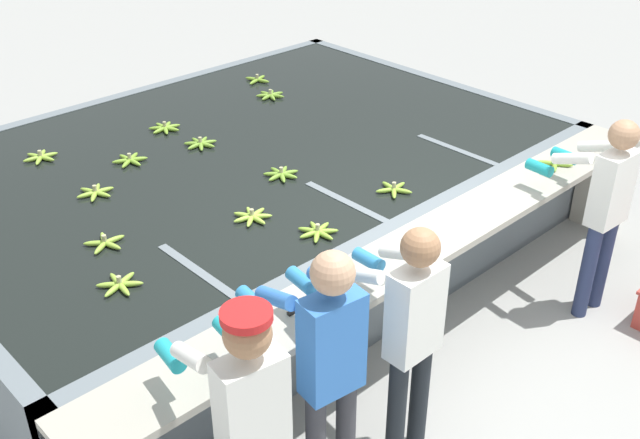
# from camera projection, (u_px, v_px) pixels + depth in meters

# --- Properties ---
(ground_plane) EXTENTS (80.00, 80.00, 0.00)m
(ground_plane) POSITION_uv_depth(u_px,v_px,m) (441.00, 361.00, 5.24)
(ground_plane) COLOR #999993
(ground_plane) RESTS_ON ground
(wash_tank) EXTENTS (5.21, 3.60, 0.89)m
(wash_tank) POSITION_uv_depth(u_px,v_px,m) (240.00, 196.00, 6.43)
(wash_tank) COLOR slate
(wash_tank) RESTS_ON ground
(work_ledge) EXTENTS (5.21, 0.45, 0.89)m
(work_ledge) POSITION_uv_depth(u_px,v_px,m) (423.00, 271.00, 5.06)
(work_ledge) COLOR #A8A393
(work_ledge) RESTS_ON ground
(worker_0) EXTENTS (0.47, 0.74, 1.61)m
(worker_0) POSITION_uv_depth(u_px,v_px,m) (249.00, 420.00, 3.43)
(worker_0) COLOR navy
(worker_0) RESTS_ON ground
(worker_1) EXTENTS (0.47, 0.73, 1.63)m
(worker_1) POSITION_uv_depth(u_px,v_px,m) (328.00, 359.00, 3.78)
(worker_1) COLOR #38383D
(worker_1) RESTS_ON ground
(worker_2) EXTENTS (0.41, 0.71, 1.57)m
(worker_2) POSITION_uv_depth(u_px,v_px,m) (409.00, 327.00, 4.09)
(worker_2) COLOR #1E2328
(worker_2) RESTS_ON ground
(worker_3) EXTENTS (0.43, 0.72, 1.56)m
(worker_3) POSITION_uv_depth(u_px,v_px,m) (604.00, 202.00, 5.33)
(worker_3) COLOR navy
(worker_3) RESTS_ON ground
(banana_bunch_floating_1) EXTENTS (0.27, 0.28, 0.08)m
(banana_bunch_floating_1) POSITION_uv_depth(u_px,v_px,m) (130.00, 160.00, 5.97)
(banana_bunch_floating_1) COLOR #7FAD33
(banana_bunch_floating_1) RESTS_ON wash_tank
(banana_bunch_floating_2) EXTENTS (0.28, 0.27, 0.08)m
(banana_bunch_floating_2) POSITION_uv_depth(u_px,v_px,m) (41.00, 157.00, 6.01)
(banana_bunch_floating_2) COLOR #93BC3D
(banana_bunch_floating_2) RESTS_ON wash_tank
(banana_bunch_floating_3) EXTENTS (0.28, 0.27, 0.08)m
(banana_bunch_floating_3) POSITION_uv_depth(u_px,v_px,m) (252.00, 216.00, 5.18)
(banana_bunch_floating_3) COLOR #9EC642
(banana_bunch_floating_3) RESTS_ON wash_tank
(banana_bunch_floating_4) EXTENTS (0.28, 0.28, 0.08)m
(banana_bunch_floating_4) POSITION_uv_depth(u_px,v_px,m) (200.00, 144.00, 6.24)
(banana_bunch_floating_4) COLOR #75A333
(banana_bunch_floating_4) RESTS_ON wash_tank
(banana_bunch_floating_5) EXTENTS (0.28, 0.28, 0.08)m
(banana_bunch_floating_5) POSITION_uv_depth(u_px,v_px,m) (318.00, 232.00, 5.00)
(banana_bunch_floating_5) COLOR #8CB738
(banana_bunch_floating_5) RESTS_ON wash_tank
(banana_bunch_floating_6) EXTENTS (0.28, 0.28, 0.08)m
(banana_bunch_floating_6) POSITION_uv_depth(u_px,v_px,m) (257.00, 80.00, 7.60)
(banana_bunch_floating_6) COLOR #7FAD33
(banana_bunch_floating_6) RESTS_ON wash_tank
(banana_bunch_floating_7) EXTENTS (0.28, 0.27, 0.08)m
(banana_bunch_floating_7) POSITION_uv_depth(u_px,v_px,m) (95.00, 192.00, 5.49)
(banana_bunch_floating_7) COLOR #93BC3D
(banana_bunch_floating_7) RESTS_ON wash_tank
(banana_bunch_floating_8) EXTENTS (0.27, 0.28, 0.08)m
(banana_bunch_floating_8) POSITION_uv_depth(u_px,v_px,m) (394.00, 189.00, 5.53)
(banana_bunch_floating_8) COLOR #8CB738
(banana_bunch_floating_8) RESTS_ON wash_tank
(banana_bunch_floating_9) EXTENTS (0.27, 0.28, 0.08)m
(banana_bunch_floating_9) POSITION_uv_depth(u_px,v_px,m) (105.00, 243.00, 4.88)
(banana_bunch_floating_9) COLOR #93BC3D
(banana_bunch_floating_9) RESTS_ON wash_tank
(banana_bunch_floating_10) EXTENTS (0.28, 0.27, 0.08)m
(banana_bunch_floating_10) POSITION_uv_depth(u_px,v_px,m) (165.00, 128.00, 6.53)
(banana_bunch_floating_10) COLOR #7FAD33
(banana_bunch_floating_10) RESTS_ON wash_tank
(banana_bunch_floating_11) EXTENTS (0.28, 0.28, 0.08)m
(banana_bunch_floating_11) POSITION_uv_depth(u_px,v_px,m) (281.00, 174.00, 5.75)
(banana_bunch_floating_11) COLOR #75A333
(banana_bunch_floating_11) RESTS_ON wash_tank
(banana_bunch_floating_12) EXTENTS (0.27, 0.28, 0.08)m
(banana_bunch_floating_12) POSITION_uv_depth(u_px,v_px,m) (120.00, 284.00, 4.47)
(banana_bunch_floating_12) COLOR #93BC3D
(banana_bunch_floating_12) RESTS_ON wash_tank
(banana_bunch_floating_13) EXTENTS (0.28, 0.28, 0.08)m
(banana_bunch_floating_13) POSITION_uv_depth(u_px,v_px,m) (270.00, 95.00, 7.22)
(banana_bunch_floating_13) COLOR #75A333
(banana_bunch_floating_13) RESTS_ON wash_tank
(banana_bunch_ledge_0) EXTENTS (0.26, 0.26, 0.08)m
(banana_bunch_ledge_0) POSITION_uv_depth(u_px,v_px,m) (555.00, 163.00, 5.90)
(banana_bunch_ledge_0) COLOR #8CB738
(banana_bunch_ledge_0) RESTS_ON work_ledge
(knife_0) EXTENTS (0.35, 0.05, 0.02)m
(knife_0) POSITION_uv_depth(u_px,v_px,m) (305.00, 306.00, 4.29)
(knife_0) COLOR silver
(knife_0) RESTS_ON work_ledge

